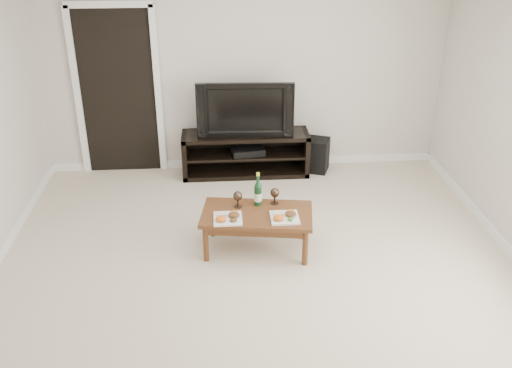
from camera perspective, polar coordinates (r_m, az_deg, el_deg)
The scene contains 13 objects.
floor at distance 5.21m, azimuth 0.54°, elevation -10.63°, with size 5.50×5.50×0.00m, color beige.
back_wall at distance 7.17m, azimuth -1.26°, elevation 11.48°, with size 5.00×0.04×2.60m, color beige.
doorway at distance 7.30m, azimuth -13.61°, elevation 8.78°, with size 0.90×0.02×2.05m, color black.
media_console at distance 7.24m, azimuth -1.05°, elevation 3.06°, with size 1.59×0.45×0.55m, color black.
television at distance 7.02m, azimuth -1.09°, elevation 7.67°, with size 1.18×0.15×0.68m, color black.
av_receiver at distance 7.21m, azimuth -0.85°, elevation 3.40°, with size 0.40×0.30×0.08m, color black.
subwoofer at distance 7.39m, azimuth 6.09°, elevation 2.91°, with size 0.29×0.29×0.43m, color black.
coffee_table at distance 5.66m, azimuth 0.09°, elevation -4.74°, with size 1.07×0.59×0.42m, color #593318.
plate_left at distance 5.43m, azimuth -2.84°, elevation -3.25°, with size 0.27×0.27×0.07m, color white.
plate_right at distance 5.45m, azimuth 2.88°, elevation -3.15°, with size 0.27×0.27×0.07m, color white.
wine_bottle at distance 5.62m, azimuth 0.19°, elevation -0.50°, with size 0.07×0.07×0.35m, color #0E3618.
goblet_left at distance 5.63m, azimuth -1.84°, elevation -1.53°, with size 0.09×0.09×0.17m, color #3C2C21, non-canonical shape.
goblet_right at distance 5.69m, azimuth 1.89°, elevation -1.20°, with size 0.09×0.09×0.17m, color #3C2C21, non-canonical shape.
Camera 1 is at (-0.35, -4.15, 3.12)m, focal length 40.00 mm.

